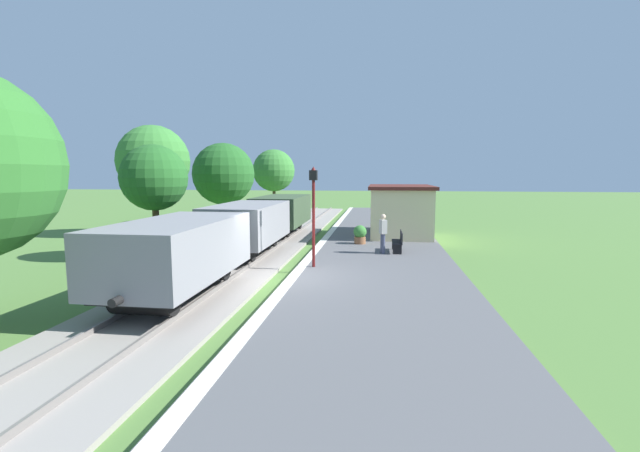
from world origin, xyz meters
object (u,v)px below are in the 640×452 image
at_px(lamp_post_near, 313,198).
at_px(tree_field_distant, 274,171).
at_px(station_hut, 400,210).
at_px(tree_field_left, 223,174).
at_px(potted_planter, 360,234).
at_px(tree_trackside_mid, 154,178).
at_px(freight_train, 248,227).
at_px(tree_trackside_far, 154,161).
at_px(person_waiting, 383,232).
at_px(bench_near_hut, 398,241).

relative_size(lamp_post_near, tree_field_distant, 0.63).
bearing_deg(station_hut, tree_field_left, 154.27).
xyz_separation_m(potted_planter, tree_field_distant, (-8.75, 17.82, 3.25)).
relative_size(tree_trackside_mid, tree_field_distant, 0.83).
bearing_deg(station_hut, tree_field_distant, 127.33).
bearing_deg(tree_field_distant, station_hut, -52.67).
bearing_deg(freight_train, tree_trackside_mid, -171.19).
bearing_deg(tree_trackside_far, person_waiting, -22.57).
bearing_deg(lamp_post_near, station_hut, 68.84).
bearing_deg(person_waiting, potted_planter, -86.18).
relative_size(person_waiting, tree_trackside_mid, 0.35).
relative_size(lamp_post_near, tree_trackside_mid, 0.75).
relative_size(freight_train, person_waiting, 11.35).
xyz_separation_m(person_waiting, tree_trackside_mid, (-9.72, -1.30, 2.31)).
xyz_separation_m(station_hut, tree_field_left, (-12.64, 6.09, 2.01)).
bearing_deg(bench_near_hut, person_waiting, -146.72).
relative_size(tree_field_left, tree_field_distant, 1.01).
bearing_deg(person_waiting, tree_trackside_mid, -12.58).
bearing_deg(potted_planter, station_hut, 59.91).
xyz_separation_m(freight_train, tree_field_left, (-5.84, 12.86, 2.26)).
xyz_separation_m(station_hut, potted_planter, (-2.09, -3.61, -0.93)).
bearing_deg(station_hut, potted_planter, -120.09).
bearing_deg(potted_planter, tree_trackside_mid, -156.42).
relative_size(tree_trackside_far, tree_field_left, 1.10).
bearing_deg(tree_trackside_far, bench_near_hut, -19.98).
bearing_deg(tree_field_left, station_hut, -25.73).
distance_m(person_waiting, lamp_post_near, 4.34).
relative_size(station_hut, tree_field_left, 0.98).
xyz_separation_m(bench_near_hut, tree_trackside_far, (-14.22, 5.17, 3.70)).
height_order(potted_planter, tree_field_left, tree_field_left).
distance_m(tree_trackside_mid, tree_field_distant, 21.59).
distance_m(freight_train, potted_planter, 5.71).
height_order(freight_train, tree_trackside_far, tree_trackside_far).
xyz_separation_m(station_hut, tree_field_distant, (-10.84, 14.22, 2.32)).
bearing_deg(tree_field_distant, freight_train, -79.09).
relative_size(station_hut, tree_field_distant, 0.98).
distance_m(potted_planter, lamp_post_near, 6.12).
xyz_separation_m(station_hut, person_waiting, (-0.99, -6.07, -0.47)).
relative_size(station_hut, tree_trackside_mid, 1.18).
distance_m(freight_train, tree_field_left, 14.30).
distance_m(station_hut, tree_trackside_mid, 13.14).
bearing_deg(person_waiting, tree_field_distant, -84.32).
bearing_deg(bench_near_hut, lamp_post_near, -132.37).
xyz_separation_m(potted_planter, tree_field_left, (-10.55, 9.70, 2.94)).
height_order(tree_trackside_mid, tree_trackside_far, tree_trackside_far).
bearing_deg(lamp_post_near, tree_trackside_mid, 165.85).
height_order(station_hut, tree_trackside_mid, tree_trackside_mid).
xyz_separation_m(lamp_post_near, tree_trackside_far, (-10.97, 8.73, 1.62)).
relative_size(freight_train, tree_field_distant, 3.28).
distance_m(lamp_post_near, tree_field_distant, 24.53).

